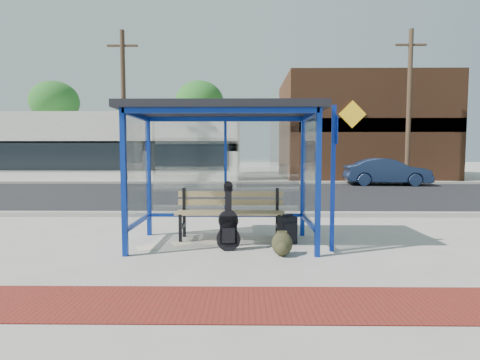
{
  "coord_description": "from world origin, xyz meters",
  "views": [
    {
      "loc": [
        0.36,
        -6.49,
        1.61
      ],
      "look_at": [
        0.29,
        0.2,
        1.13
      ],
      "focal_mm": 28.0,
      "sensor_mm": 36.0,
      "label": 1
    }
  ],
  "objects_px": {
    "guitar_bag": "(228,227)",
    "parked_car": "(387,172)",
    "bench": "(230,210)",
    "fire_hydrant": "(425,175)",
    "suitcase": "(287,230)",
    "backpack": "(282,244)"
  },
  "relations": [
    {
      "from": "guitar_bag",
      "to": "parked_car",
      "type": "bearing_deg",
      "value": 53.44
    },
    {
      "from": "bench",
      "to": "fire_hydrant",
      "type": "distance_m",
      "value": 16.46
    },
    {
      "from": "suitcase",
      "to": "parked_car",
      "type": "relative_size",
      "value": 0.13
    },
    {
      "from": "backpack",
      "to": "fire_hydrant",
      "type": "bearing_deg",
      "value": 59.91
    },
    {
      "from": "guitar_bag",
      "to": "bench",
      "type": "bearing_deg",
      "value": 83.72
    },
    {
      "from": "bench",
      "to": "guitar_bag",
      "type": "relative_size",
      "value": 1.86
    },
    {
      "from": "guitar_bag",
      "to": "parked_car",
      "type": "xyz_separation_m",
      "value": [
        7.39,
        12.64,
        0.28
      ]
    },
    {
      "from": "bench",
      "to": "guitar_bag",
      "type": "bearing_deg",
      "value": -89.64
    },
    {
      "from": "guitar_bag",
      "to": "parked_car",
      "type": "height_order",
      "value": "parked_car"
    },
    {
      "from": "bench",
      "to": "fire_hydrant",
      "type": "height_order",
      "value": "bench"
    },
    {
      "from": "backpack",
      "to": "parked_car",
      "type": "xyz_separation_m",
      "value": [
        6.54,
        12.96,
        0.49
      ]
    },
    {
      "from": "guitar_bag",
      "to": "suitcase",
      "type": "distance_m",
      "value": 1.14
    },
    {
      "from": "suitcase",
      "to": "backpack",
      "type": "relative_size",
      "value": 1.37
    },
    {
      "from": "parked_car",
      "to": "suitcase",
      "type": "bearing_deg",
      "value": 156.92
    },
    {
      "from": "bench",
      "to": "backpack",
      "type": "relative_size",
      "value": 5.17
    },
    {
      "from": "guitar_bag",
      "to": "fire_hydrant",
      "type": "xyz_separation_m",
      "value": [
        9.95,
        13.98,
        0.01
      ]
    },
    {
      "from": "suitcase",
      "to": "guitar_bag",
      "type": "bearing_deg",
      "value": -176.61
    },
    {
      "from": "backpack",
      "to": "fire_hydrant",
      "type": "distance_m",
      "value": 16.94
    },
    {
      "from": "guitar_bag",
      "to": "backpack",
      "type": "bearing_deg",
      "value": -26.52
    },
    {
      "from": "suitcase",
      "to": "backpack",
      "type": "xyz_separation_m",
      "value": [
        -0.17,
        -0.78,
        -0.06
      ]
    },
    {
      "from": "fire_hydrant",
      "to": "bench",
      "type": "bearing_deg",
      "value": -127.18
    },
    {
      "from": "suitcase",
      "to": "fire_hydrant",
      "type": "xyz_separation_m",
      "value": [
        8.92,
        13.52,
        0.16
      ]
    }
  ]
}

